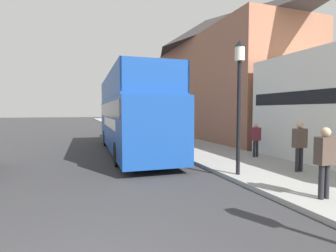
{
  "coord_description": "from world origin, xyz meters",
  "views": [
    {
      "loc": [
        0.22,
        -2.91,
        2.28
      ],
      "look_at": [
        4.53,
        9.23,
        1.52
      ],
      "focal_mm": 28.0,
      "sensor_mm": 36.0,
      "label": 1
    }
  ],
  "objects_px": {
    "pedestrian_second": "(300,142)",
    "lamp_post_second": "(170,93)",
    "pedestrian_nearest": "(325,156)",
    "lamp_post_third": "(141,100)",
    "pedestrian_third": "(256,136)",
    "lamp_post_nearest": "(239,82)",
    "parked_car_ahead_of_bus": "(120,129)",
    "tour_bus": "(131,119)"
  },
  "relations": [
    {
      "from": "pedestrian_third",
      "to": "pedestrian_nearest",
      "type": "bearing_deg",
      "value": -112.22
    },
    {
      "from": "lamp_post_nearest",
      "to": "lamp_post_second",
      "type": "distance_m",
      "value": 7.01
    },
    {
      "from": "pedestrian_nearest",
      "to": "lamp_post_third",
      "type": "height_order",
      "value": "lamp_post_third"
    },
    {
      "from": "tour_bus",
      "to": "lamp_post_nearest",
      "type": "distance_m",
      "value": 7.09
    },
    {
      "from": "tour_bus",
      "to": "pedestrian_second",
      "type": "distance_m",
      "value": 8.3
    },
    {
      "from": "pedestrian_second",
      "to": "lamp_post_third",
      "type": "height_order",
      "value": "lamp_post_third"
    },
    {
      "from": "pedestrian_third",
      "to": "lamp_post_nearest",
      "type": "relative_size",
      "value": 0.36
    },
    {
      "from": "lamp_post_second",
      "to": "lamp_post_third",
      "type": "xyz_separation_m",
      "value": [
        -0.02,
        7.01,
        -0.13
      ]
    },
    {
      "from": "parked_car_ahead_of_bus",
      "to": "pedestrian_third",
      "type": "bearing_deg",
      "value": -72.44
    },
    {
      "from": "pedestrian_nearest",
      "to": "lamp_post_second",
      "type": "distance_m",
      "value": 10.01
    },
    {
      "from": "tour_bus",
      "to": "pedestrian_second",
      "type": "relative_size",
      "value": 6.32
    },
    {
      "from": "lamp_post_nearest",
      "to": "lamp_post_third",
      "type": "distance_m",
      "value": 14.02
    },
    {
      "from": "pedestrian_second",
      "to": "lamp_post_second",
      "type": "height_order",
      "value": "lamp_post_second"
    },
    {
      "from": "pedestrian_third",
      "to": "lamp_post_second",
      "type": "bearing_deg",
      "value": 119.9
    },
    {
      "from": "pedestrian_second",
      "to": "lamp_post_second",
      "type": "xyz_separation_m",
      "value": [
        -2.12,
        7.38,
        2.1
      ]
    },
    {
      "from": "lamp_post_third",
      "to": "lamp_post_second",
      "type": "bearing_deg",
      "value": -89.83
    },
    {
      "from": "lamp_post_third",
      "to": "pedestrian_second",
      "type": "bearing_deg",
      "value": -81.54
    },
    {
      "from": "lamp_post_second",
      "to": "pedestrian_nearest",
      "type": "bearing_deg",
      "value": -87.69
    },
    {
      "from": "pedestrian_nearest",
      "to": "lamp_post_third",
      "type": "bearing_deg",
      "value": 91.42
    },
    {
      "from": "pedestrian_nearest",
      "to": "lamp_post_third",
      "type": "distance_m",
      "value": 16.91
    },
    {
      "from": "lamp_post_second",
      "to": "pedestrian_second",
      "type": "bearing_deg",
      "value": -73.97
    },
    {
      "from": "lamp_post_third",
      "to": "tour_bus",
      "type": "bearing_deg",
      "value": -107.61
    },
    {
      "from": "parked_car_ahead_of_bus",
      "to": "lamp_post_second",
      "type": "distance_m",
      "value": 8.43
    },
    {
      "from": "parked_car_ahead_of_bus",
      "to": "lamp_post_third",
      "type": "relative_size",
      "value": 0.96
    },
    {
      "from": "parked_car_ahead_of_bus",
      "to": "pedestrian_second",
      "type": "bearing_deg",
      "value": -77.47
    },
    {
      "from": "pedestrian_third",
      "to": "lamp_post_nearest",
      "type": "height_order",
      "value": "lamp_post_nearest"
    },
    {
      "from": "lamp_post_nearest",
      "to": "lamp_post_third",
      "type": "bearing_deg",
      "value": 89.51
    },
    {
      "from": "parked_car_ahead_of_bus",
      "to": "lamp_post_third",
      "type": "distance_m",
      "value": 3.1
    },
    {
      "from": "pedestrian_nearest",
      "to": "tour_bus",
      "type": "bearing_deg",
      "value": 106.54
    },
    {
      "from": "lamp_post_third",
      "to": "parked_car_ahead_of_bus",
      "type": "bearing_deg",
      "value": 153.59
    },
    {
      "from": "parked_car_ahead_of_bus",
      "to": "lamp_post_third",
      "type": "height_order",
      "value": "lamp_post_third"
    },
    {
      "from": "parked_car_ahead_of_bus",
      "to": "pedestrian_third",
      "type": "distance_m",
      "value": 13.03
    },
    {
      "from": "tour_bus",
      "to": "lamp_post_nearest",
      "type": "height_order",
      "value": "lamp_post_nearest"
    },
    {
      "from": "pedestrian_second",
      "to": "lamp_post_third",
      "type": "relative_size",
      "value": 0.4
    },
    {
      "from": "lamp_post_nearest",
      "to": "lamp_post_third",
      "type": "relative_size",
      "value": 1.02
    },
    {
      "from": "parked_car_ahead_of_bus",
      "to": "pedestrian_third",
      "type": "xyz_separation_m",
      "value": [
        4.26,
        -12.31,
        0.4
      ]
    },
    {
      "from": "parked_car_ahead_of_bus",
      "to": "pedestrian_nearest",
      "type": "height_order",
      "value": "pedestrian_nearest"
    },
    {
      "from": "parked_car_ahead_of_bus",
      "to": "pedestrian_second",
      "type": "relative_size",
      "value": 2.4
    },
    {
      "from": "tour_bus",
      "to": "lamp_post_second",
      "type": "xyz_separation_m",
      "value": [
        2.38,
        0.43,
        1.46
      ]
    },
    {
      "from": "pedestrian_second",
      "to": "lamp_post_third",
      "type": "distance_m",
      "value": 14.68
    },
    {
      "from": "pedestrian_third",
      "to": "lamp_post_third",
      "type": "bearing_deg",
      "value": 102.71
    },
    {
      "from": "pedestrian_third",
      "to": "lamp_post_third",
      "type": "height_order",
      "value": "lamp_post_third"
    }
  ]
}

